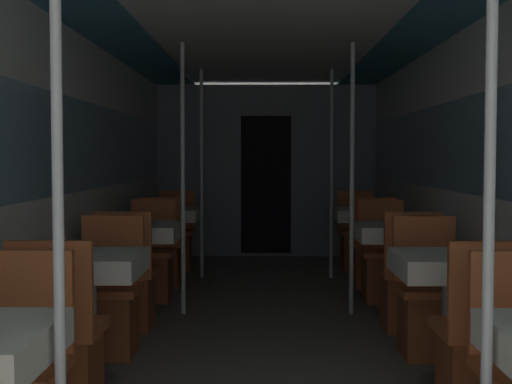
# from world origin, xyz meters

# --- Properties ---
(wall_left) EXTENTS (0.05, 10.13, 2.19)m
(wall_left) POSITION_xyz_m (-1.42, 3.66, 1.14)
(wall_left) COLOR silver
(wall_left) RESTS_ON ground_plane
(wall_right) EXTENTS (0.05, 10.13, 2.19)m
(wall_right) POSITION_xyz_m (1.42, 3.66, 1.14)
(wall_right) COLOR silver
(wall_right) RESTS_ON ground_plane
(ceiling_panel) EXTENTS (2.85, 10.13, 0.07)m
(ceiling_panel) POSITION_xyz_m (0.00, 3.66, 2.24)
(ceiling_panel) COLOR white
(ceiling_panel) RESTS_ON wall_left
(bulkhead_far) EXTENTS (2.80, 0.09, 2.19)m
(bulkhead_far) POSITION_xyz_m (0.00, 7.83, 1.09)
(bulkhead_far) COLOR slate
(bulkhead_far) RESTS_ON ground_plane
(support_pole_left_0) EXTENTS (0.04, 0.04, 2.19)m
(support_pole_left_0) POSITION_xyz_m (-0.68, 0.95, 1.10)
(support_pole_left_0) COLOR silver
(support_pole_left_0) RESTS_ON ground_plane
(dining_table_left_1) EXTENTS (0.62, 0.62, 0.73)m
(dining_table_left_1) POSITION_xyz_m (-1.03, 2.70, 0.62)
(dining_table_left_1) COLOR #4C4C51
(dining_table_left_1) RESTS_ON ground_plane
(chair_left_near_1) EXTENTS (0.41, 0.41, 0.89)m
(chair_left_near_1) POSITION_xyz_m (-1.03, 2.16, 0.28)
(chair_left_near_1) COLOR brown
(chair_left_near_1) RESTS_ON ground_plane
(chair_left_far_1) EXTENTS (0.41, 0.41, 0.89)m
(chair_left_far_1) POSITION_xyz_m (-1.03, 3.24, 0.28)
(chair_left_far_1) COLOR brown
(chair_left_far_1) RESTS_ON ground_plane
(dining_table_left_2) EXTENTS (0.62, 0.62, 0.73)m
(dining_table_left_2) POSITION_xyz_m (-1.03, 4.45, 0.62)
(dining_table_left_2) COLOR #4C4C51
(dining_table_left_2) RESTS_ON ground_plane
(chair_left_near_2) EXTENTS (0.41, 0.41, 0.89)m
(chair_left_near_2) POSITION_xyz_m (-1.03, 3.91, 0.28)
(chair_left_near_2) COLOR brown
(chair_left_near_2) RESTS_ON ground_plane
(chair_left_far_2) EXTENTS (0.41, 0.41, 0.89)m
(chair_left_far_2) POSITION_xyz_m (-1.03, 4.99, 0.28)
(chair_left_far_2) COLOR brown
(chair_left_far_2) RESTS_ON ground_plane
(support_pole_left_2) EXTENTS (0.04, 0.04, 2.19)m
(support_pole_left_2) POSITION_xyz_m (-0.68, 4.45, 1.10)
(support_pole_left_2) COLOR silver
(support_pole_left_2) RESTS_ON ground_plane
(dining_table_left_3) EXTENTS (0.62, 0.62, 0.73)m
(dining_table_left_3) POSITION_xyz_m (-1.03, 6.20, 0.62)
(dining_table_left_3) COLOR #4C4C51
(dining_table_left_3) RESTS_ON ground_plane
(chair_left_near_3) EXTENTS (0.41, 0.41, 0.89)m
(chair_left_near_3) POSITION_xyz_m (-1.03, 5.66, 0.28)
(chair_left_near_3) COLOR brown
(chair_left_near_3) RESTS_ON ground_plane
(chair_left_far_3) EXTENTS (0.41, 0.41, 0.89)m
(chair_left_far_3) POSITION_xyz_m (-1.03, 6.74, 0.28)
(chair_left_far_3) COLOR brown
(chair_left_far_3) RESTS_ON ground_plane
(support_pole_left_3) EXTENTS (0.04, 0.04, 2.19)m
(support_pole_left_3) POSITION_xyz_m (-0.68, 6.20, 1.10)
(support_pole_left_3) COLOR silver
(support_pole_left_3) RESTS_ON ground_plane
(support_pole_right_0) EXTENTS (0.04, 0.04, 2.19)m
(support_pole_right_0) POSITION_xyz_m (0.68, 0.95, 1.10)
(support_pole_right_0) COLOR silver
(support_pole_right_0) RESTS_ON ground_plane
(dining_table_right_1) EXTENTS (0.62, 0.62, 0.73)m
(dining_table_right_1) POSITION_xyz_m (1.03, 2.70, 0.62)
(dining_table_right_1) COLOR #4C4C51
(dining_table_right_1) RESTS_ON ground_plane
(chair_right_near_1) EXTENTS (0.41, 0.41, 0.89)m
(chair_right_near_1) POSITION_xyz_m (1.03, 2.16, 0.28)
(chair_right_near_1) COLOR brown
(chair_right_near_1) RESTS_ON ground_plane
(chair_right_far_1) EXTENTS (0.41, 0.41, 0.89)m
(chair_right_far_1) POSITION_xyz_m (1.03, 3.24, 0.28)
(chair_right_far_1) COLOR brown
(chair_right_far_1) RESTS_ON ground_plane
(dining_table_right_2) EXTENTS (0.62, 0.62, 0.73)m
(dining_table_right_2) POSITION_xyz_m (1.03, 4.45, 0.62)
(dining_table_right_2) COLOR #4C4C51
(dining_table_right_2) RESTS_ON ground_plane
(chair_right_near_2) EXTENTS (0.41, 0.41, 0.89)m
(chair_right_near_2) POSITION_xyz_m (1.03, 3.91, 0.28)
(chair_right_near_2) COLOR brown
(chair_right_near_2) RESTS_ON ground_plane
(chair_right_far_2) EXTENTS (0.41, 0.41, 0.89)m
(chair_right_far_2) POSITION_xyz_m (1.03, 4.99, 0.28)
(chair_right_far_2) COLOR brown
(chair_right_far_2) RESTS_ON ground_plane
(support_pole_right_2) EXTENTS (0.04, 0.04, 2.19)m
(support_pole_right_2) POSITION_xyz_m (0.68, 4.45, 1.10)
(support_pole_right_2) COLOR silver
(support_pole_right_2) RESTS_ON ground_plane
(dining_table_right_3) EXTENTS (0.62, 0.62, 0.73)m
(dining_table_right_3) POSITION_xyz_m (1.03, 6.20, 0.62)
(dining_table_right_3) COLOR #4C4C51
(dining_table_right_3) RESTS_ON ground_plane
(chair_right_near_3) EXTENTS (0.41, 0.41, 0.89)m
(chair_right_near_3) POSITION_xyz_m (1.03, 5.66, 0.28)
(chair_right_near_3) COLOR brown
(chair_right_near_3) RESTS_ON ground_plane
(chair_right_far_3) EXTENTS (0.41, 0.41, 0.89)m
(chair_right_far_3) POSITION_xyz_m (1.03, 6.74, 0.28)
(chair_right_far_3) COLOR brown
(chair_right_far_3) RESTS_ON ground_plane
(support_pole_right_3) EXTENTS (0.04, 0.04, 2.19)m
(support_pole_right_3) POSITION_xyz_m (0.68, 6.20, 1.10)
(support_pole_right_3) COLOR silver
(support_pole_right_3) RESTS_ON ground_plane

